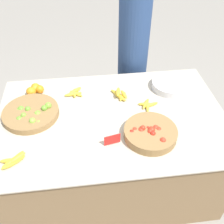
% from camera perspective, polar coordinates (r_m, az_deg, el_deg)
% --- Properties ---
extents(ground_plane, '(12.00, 12.00, 0.00)m').
position_cam_1_polar(ground_plane, '(2.65, -0.00, -13.54)').
color(ground_plane, gray).
extents(market_table, '(1.79, 1.17, 0.78)m').
position_cam_1_polar(market_table, '(2.33, -0.00, -8.08)').
color(market_table, olive).
rests_on(market_table, ground_plane).
extents(lime_bowl, '(0.43, 0.43, 0.09)m').
position_cam_1_polar(lime_bowl, '(2.13, -17.24, -0.22)').
color(lime_bowl, olive).
rests_on(lime_bowl, market_table).
extents(tomato_basket, '(0.38, 0.38, 0.09)m').
position_cam_1_polar(tomato_basket, '(1.90, 8.28, -4.54)').
color(tomato_basket, olive).
rests_on(tomato_basket, market_table).
extents(orange_pile, '(0.15, 0.14, 0.08)m').
position_cam_1_polar(orange_pile, '(2.35, -16.40, 4.75)').
color(orange_pile, orange).
rests_on(orange_pile, market_table).
extents(metal_bowl, '(0.32, 0.32, 0.06)m').
position_cam_1_polar(metal_bowl, '(2.38, 12.48, 5.76)').
color(metal_bowl, silver).
rests_on(metal_bowl, market_table).
extents(price_sign, '(0.12, 0.03, 0.08)m').
position_cam_1_polar(price_sign, '(1.82, 0.07, -6.03)').
color(price_sign, red).
rests_on(price_sign, market_table).
extents(banana_bunch_middle_left, '(0.14, 0.18, 0.06)m').
position_cam_1_polar(banana_bunch_middle_left, '(2.22, 1.77, 3.82)').
color(banana_bunch_middle_left, gold).
rests_on(banana_bunch_middle_left, market_table).
extents(banana_bunch_front_center, '(0.17, 0.17, 0.03)m').
position_cam_1_polar(banana_bunch_front_center, '(2.16, 7.68, 1.61)').
color(banana_bunch_front_center, gold).
rests_on(banana_bunch_front_center, market_table).
extents(banana_bunch_front_right, '(0.17, 0.16, 0.05)m').
position_cam_1_polar(banana_bunch_front_right, '(1.85, -20.63, -9.81)').
color(banana_bunch_front_right, gold).
rests_on(banana_bunch_front_right, market_table).
extents(banana_bunch_back_center, '(0.16, 0.15, 0.03)m').
position_cam_1_polar(banana_bunch_back_center, '(2.28, -8.15, 4.16)').
color(banana_bunch_back_center, gold).
rests_on(banana_bunch_back_center, market_table).
extents(vendor_person, '(0.30, 0.30, 1.67)m').
position_cam_1_polar(vendor_person, '(2.74, 4.49, 11.12)').
color(vendor_person, navy).
rests_on(vendor_person, ground_plane).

